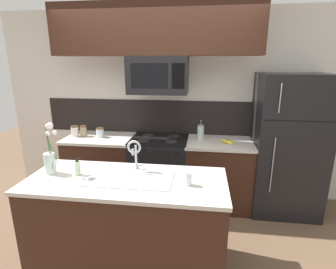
# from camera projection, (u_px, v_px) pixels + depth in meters

# --- Properties ---
(ground_plane) EXTENTS (10.00, 10.00, 0.00)m
(ground_plane) POSITION_uv_depth(u_px,v_px,m) (147.00, 241.00, 2.90)
(ground_plane) COLOR brown
(rear_partition) EXTENTS (5.20, 0.10, 2.60)m
(rear_partition) POSITION_uv_depth(u_px,v_px,m) (184.00, 106.00, 3.74)
(rear_partition) COLOR silver
(rear_partition) RESTS_ON ground
(splash_band) EXTENTS (3.42, 0.01, 0.48)m
(splash_band) POSITION_uv_depth(u_px,v_px,m) (163.00, 117.00, 3.76)
(splash_band) COLOR black
(splash_band) RESTS_ON rear_partition
(back_counter_left) EXTENTS (0.94, 0.65, 0.91)m
(back_counter_left) POSITION_uv_depth(u_px,v_px,m) (102.00, 167.00, 3.74)
(back_counter_left) COLOR #381E14
(back_counter_left) RESTS_ON ground
(back_counter_right) EXTENTS (0.88, 0.65, 0.91)m
(back_counter_right) POSITION_uv_depth(u_px,v_px,m) (218.00, 174.00, 3.54)
(back_counter_right) COLOR #381E14
(back_counter_right) RESTS_ON ground
(stove_range) EXTENTS (0.76, 0.64, 0.93)m
(stove_range) POSITION_uv_depth(u_px,v_px,m) (159.00, 170.00, 3.64)
(stove_range) COLOR black
(stove_range) RESTS_ON ground
(microwave) EXTENTS (0.74, 0.40, 0.46)m
(microwave) POSITION_uv_depth(u_px,v_px,m) (158.00, 75.00, 3.27)
(microwave) COLOR black
(upper_cabinet_band) EXTENTS (2.51, 0.34, 0.60)m
(upper_cabinet_band) POSITION_uv_depth(u_px,v_px,m) (155.00, 30.00, 3.10)
(upper_cabinet_band) COLOR #381E14
(refrigerator) EXTENTS (0.83, 0.74, 1.79)m
(refrigerator) POSITION_uv_depth(u_px,v_px,m) (287.00, 145.00, 3.33)
(refrigerator) COLOR black
(refrigerator) RESTS_ON ground
(storage_jar_tall) EXTENTS (0.10, 0.10, 0.15)m
(storage_jar_tall) POSITION_uv_depth(u_px,v_px,m) (75.00, 131.00, 3.64)
(storage_jar_tall) COLOR silver
(storage_jar_tall) RESTS_ON back_counter_left
(storage_jar_medium) EXTENTS (0.09, 0.09, 0.15)m
(storage_jar_medium) POSITION_uv_depth(u_px,v_px,m) (83.00, 131.00, 3.65)
(storage_jar_medium) COLOR #997F5B
(storage_jar_medium) RESTS_ON back_counter_left
(storage_jar_short) EXTENTS (0.10, 0.10, 0.13)m
(storage_jar_short) POSITION_uv_depth(u_px,v_px,m) (100.00, 133.00, 3.61)
(storage_jar_short) COLOR silver
(storage_jar_short) RESTS_ON back_counter_left
(banana_bunch) EXTENTS (0.19, 0.16, 0.08)m
(banana_bunch) POSITION_uv_depth(u_px,v_px,m) (228.00, 142.00, 3.34)
(banana_bunch) COLOR yellow
(banana_bunch) RESTS_ON back_counter_right
(french_press) EXTENTS (0.09, 0.09, 0.27)m
(french_press) POSITION_uv_depth(u_px,v_px,m) (201.00, 132.00, 3.48)
(french_press) COLOR silver
(french_press) RESTS_ON back_counter_right
(island_counter) EXTENTS (1.79, 0.75, 0.91)m
(island_counter) POSITION_uv_depth(u_px,v_px,m) (128.00, 223.00, 2.46)
(island_counter) COLOR #381E14
(island_counter) RESTS_ON ground
(kitchen_sink) EXTENTS (0.76, 0.39, 0.16)m
(kitchen_sink) POSITION_uv_depth(u_px,v_px,m) (130.00, 186.00, 2.35)
(kitchen_sink) COLOR #ADAFB5
(kitchen_sink) RESTS_ON island_counter
(sink_faucet) EXTENTS (0.14, 0.14, 0.31)m
(sink_faucet) POSITION_uv_depth(u_px,v_px,m) (135.00, 151.00, 2.46)
(sink_faucet) COLOR #B7BABF
(sink_faucet) RESTS_ON island_counter
(dish_soap_bottle) EXTENTS (0.06, 0.05, 0.16)m
(dish_soap_bottle) POSITION_uv_depth(u_px,v_px,m) (77.00, 168.00, 2.40)
(dish_soap_bottle) COLOR beige
(dish_soap_bottle) RESTS_ON island_counter
(drinking_glass) EXTENTS (0.07, 0.07, 0.12)m
(drinking_glass) POSITION_uv_depth(u_px,v_px,m) (188.00, 179.00, 2.20)
(drinking_glass) COLOR silver
(drinking_glass) RESTS_ON island_counter
(flower_vase) EXTENTS (0.13, 0.13, 0.49)m
(flower_vase) POSITION_uv_depth(u_px,v_px,m) (50.00, 160.00, 2.41)
(flower_vase) COLOR silver
(flower_vase) RESTS_ON island_counter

